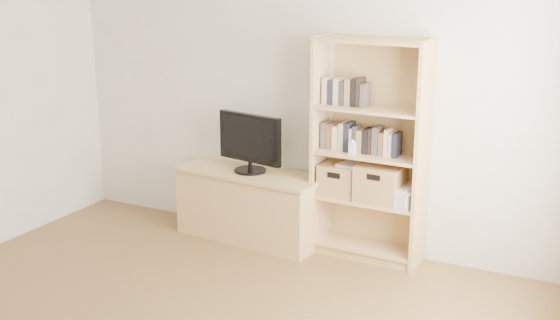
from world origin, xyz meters
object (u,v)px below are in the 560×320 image
Objects in this scene: baby_monitor at (352,148)px; tv_stand at (251,206)px; television at (250,143)px; basket_right at (380,183)px; basket_left at (340,179)px; laptop at (358,166)px; bookshelf at (369,151)px.

tv_stand is at bearing 179.63° from baby_monitor.
baby_monitor is at bearing 9.94° from television.
tv_stand is 3.55× the size of basket_right.
laptop is (0.16, -0.02, 0.14)m from basket_left.
television reaches higher than basket_left.
bookshelf reaches higher than laptop.
laptop is at bearing 75.36° from baby_monitor.
basket_left is 0.35m from basket_right.
basket_right is at bearing 0.38° from basket_left.
basket_right is 1.19× the size of laptop.
bookshelf is (1.04, 0.08, 0.61)m from tv_stand.
laptop is at bearing -3.27° from basket_left.
basket_left is (0.80, 0.08, -0.24)m from television.
bookshelf is 5.94× the size of laptop.
tv_stand is 1.21m from bookshelf.
basket_left is 0.21m from laptop.
basket_right is 0.22m from laptop.
basket_left is (-0.14, 0.10, -0.30)m from baby_monitor.
basket_right is at bearing 8.55° from tv_stand.
baby_monitor is at bearing -154.41° from basket_right.
bookshelf is 0.15m from laptop.
baby_monitor is at bearing -33.78° from basket_left.
basket_right is (1.15, 0.07, 0.35)m from tv_stand.
bookshelf is at bearing 23.07° from laptop.
bookshelf reaches higher than basket_right.
baby_monitor is 0.35m from basket_left.
baby_monitor reaches higher than laptop.
laptop is at bearing -169.17° from bookshelf.
bookshelf is 17.75× the size of baby_monitor.
tv_stand is 0.71× the size of bookshelf.
tv_stand is 0.87m from basket_left.
baby_monitor is at bearing 3.96° from tv_stand.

